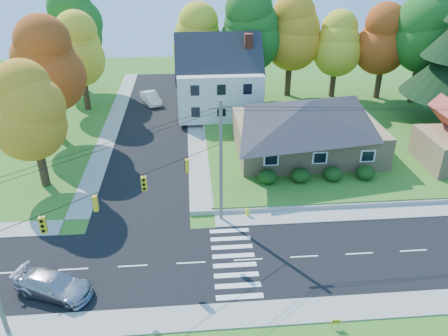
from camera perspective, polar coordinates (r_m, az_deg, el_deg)
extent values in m
plane|color=#3D7923|center=(31.25, 3.18, -11.89)|extent=(120.00, 120.00, 0.00)
cube|color=black|center=(31.25, 3.18, -11.87)|extent=(90.00, 8.00, 0.02)
cube|color=black|center=(53.79, -9.07, 5.72)|extent=(8.00, 44.00, 0.02)
cube|color=#9C9A90|center=(35.18, 2.10, -6.65)|extent=(90.00, 2.00, 0.08)
cube|color=#9C9A90|center=(27.61, 4.63, -18.43)|extent=(90.00, 2.00, 0.08)
cube|color=#3D7923|center=(51.68, 14.50, 4.51)|extent=(30.00, 30.00, 0.50)
cube|color=tan|center=(45.13, 10.67, 4.04)|extent=(14.00, 10.00, 3.20)
pyramid|color=#26262B|center=(44.13, 10.98, 7.25)|extent=(14.60, 10.60, 2.20)
cube|color=silver|center=(54.51, -0.68, 10.05)|extent=(10.00, 8.00, 5.60)
pyramid|color=#26262B|center=(53.42, -0.70, 14.14)|extent=(10.40, 8.40, 2.40)
cube|color=brown|center=(54.28, 3.08, 12.14)|extent=(0.90, 0.90, 9.60)
ellipsoid|color=#163A10|center=(39.06, 5.69, -1.10)|extent=(1.70, 1.70, 1.27)
ellipsoid|color=#163A10|center=(39.68, 9.96, -0.92)|extent=(1.70, 1.70, 1.27)
ellipsoid|color=#163A10|center=(40.52, 14.07, -0.73)|extent=(1.70, 1.70, 1.27)
ellipsoid|color=#163A10|center=(41.56, 18.00, -0.55)|extent=(1.70, 1.70, 1.27)
cylinder|color=#666059|center=(32.67, -0.40, 0.61)|extent=(0.26, 0.26, 10.00)
cube|color=#666059|center=(30.91, -0.43, 7.88)|extent=(1.60, 0.12, 0.12)
cube|color=gold|center=(26.23, -22.56, -6.86)|extent=(0.34, 0.26, 1.00)
cube|color=gold|center=(27.19, -16.43, -4.44)|extent=(0.26, 0.34, 1.00)
cube|color=gold|center=(28.58, -10.40, -2.00)|extent=(0.34, 0.26, 1.00)
cube|color=gold|center=(30.39, -4.82, 0.30)|extent=(0.26, 0.34, 1.00)
cylinder|color=black|center=(27.60, -13.15, -1.90)|extent=(13.02, 10.43, 0.04)
cylinder|color=#3F2A19|center=(60.17, -3.04, 11.64)|extent=(0.80, 0.80, 5.40)
sphere|color=gold|center=(59.21, -3.14, 15.27)|extent=(6.72, 6.72, 6.72)
sphere|color=gold|center=(58.86, -3.18, 16.86)|extent=(5.91, 5.91, 5.91)
sphere|color=gold|center=(58.57, -3.23, 18.48)|extent=(5.11, 5.11, 5.11)
cylinder|color=#3F2A19|center=(59.56, 2.89, 11.92)|extent=(0.86, 0.86, 6.30)
sphere|color=#20611C|center=(58.48, 2.99, 16.21)|extent=(7.84, 7.84, 7.84)
sphere|color=#20611C|center=(58.12, 3.04, 18.11)|extent=(6.90, 6.90, 6.90)
sphere|color=#20611C|center=(57.82, 3.10, 20.02)|extent=(5.96, 5.96, 5.96)
cylinder|color=#3F2A19|center=(61.63, 8.42, 11.99)|extent=(0.83, 0.83, 5.85)
sphere|color=orange|center=(60.63, 8.71, 15.83)|extent=(7.28, 7.28, 7.28)
sphere|color=orange|center=(60.29, 8.83, 17.52)|extent=(6.41, 6.41, 6.41)
sphere|color=orange|center=(60.00, 8.97, 19.23)|extent=(5.53, 5.53, 5.53)
cylinder|color=#3F2A19|center=(62.44, 14.07, 11.25)|extent=(0.77, 0.77, 4.95)
sphere|color=gold|center=(61.56, 14.46, 14.43)|extent=(6.16, 6.16, 6.16)
sphere|color=gold|center=(61.25, 14.64, 15.82)|extent=(5.42, 5.42, 5.42)
sphere|color=gold|center=(60.97, 14.82, 17.23)|extent=(4.68, 4.68, 4.68)
cylinder|color=#3F2A19|center=(63.65, 19.60, 11.00)|extent=(0.80, 0.80, 5.40)
sphere|color=#A84215|center=(62.73, 20.17, 14.39)|extent=(6.72, 6.72, 6.72)
sphere|color=#A84215|center=(62.41, 20.43, 15.88)|extent=(5.91, 5.91, 5.91)
sphere|color=#A84215|center=(62.13, 20.70, 17.38)|extent=(5.11, 5.11, 5.11)
cylinder|color=#3F2A19|center=(63.49, 23.74, 10.86)|extent=(0.89, 0.89, 6.75)
sphere|color=#20611C|center=(62.44, 24.62, 15.11)|extent=(8.40, 8.40, 8.40)
sphere|color=#20611C|center=(62.09, 25.01, 16.98)|extent=(7.39, 7.39, 7.39)
sphere|color=#20611C|center=(61.82, 25.42, 18.87)|extent=(6.38, 6.38, 6.38)
cylinder|color=#3F2A19|center=(41.98, -22.77, 0.92)|extent=(0.77, 0.77, 4.95)
sphere|color=orange|center=(40.62, -23.68, 5.42)|extent=(6.16, 6.16, 6.16)
sphere|color=orange|center=(40.12, -24.10, 7.44)|extent=(5.42, 5.42, 5.42)
sphere|color=orange|center=(39.67, -24.53, 9.52)|extent=(4.68, 4.68, 4.68)
cylinder|color=#3F2A19|center=(50.89, -20.94, 6.42)|extent=(0.83, 0.83, 5.85)
sphere|color=#A84215|center=(49.63, -21.77, 10.95)|extent=(7.28, 7.28, 7.28)
sphere|color=#A84215|center=(49.19, -22.15, 12.96)|extent=(6.41, 6.41, 6.41)
sphere|color=#A84215|center=(48.82, -22.54, 15.01)|extent=(5.53, 5.53, 5.53)
cylinder|color=#3F2A19|center=(59.87, -17.67, 9.79)|extent=(0.80, 0.80, 5.40)
sphere|color=gold|center=(58.87, -18.22, 13.39)|extent=(6.72, 6.72, 6.72)
sphere|color=gold|center=(58.51, -18.47, 14.97)|extent=(5.91, 5.91, 5.91)
sphere|color=gold|center=(58.20, -18.73, 16.58)|extent=(5.11, 5.11, 5.11)
cylinder|color=#3F2A19|center=(67.70, -18.11, 12.13)|extent=(0.86, 0.86, 6.30)
sphere|color=#20611C|center=(66.71, -18.70, 15.88)|extent=(7.84, 7.84, 7.84)
sphere|color=#20611C|center=(66.38, -18.96, 17.52)|extent=(6.90, 6.90, 6.90)
sphere|color=#20611C|center=(66.11, -19.23, 19.18)|extent=(5.96, 5.96, 5.96)
imported|color=#A09FAD|center=(30.19, -21.39, -14.01)|extent=(5.47, 3.84, 1.47)
imported|color=silver|center=(60.47, -9.51, 9.01)|extent=(3.30, 5.10, 1.59)
cylinder|color=yellow|center=(35.58, 3.08, -6.22)|extent=(0.33, 0.33, 0.09)
cylinder|color=yellow|center=(35.43, 3.09, -5.85)|extent=(0.22, 0.22, 0.51)
sphere|color=yellow|center=(35.26, 3.10, -5.44)|extent=(0.24, 0.24, 0.24)
cylinder|color=yellow|center=(35.37, 3.09, -5.73)|extent=(0.42, 0.15, 0.11)
cylinder|color=black|center=(27.40, 13.96, -19.31)|extent=(0.02, 0.02, 0.44)
cylinder|color=black|center=(27.52, 14.77, -19.19)|extent=(0.02, 0.02, 0.44)
cube|color=yellow|center=(27.27, 14.43, -18.87)|extent=(0.53, 0.05, 0.35)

